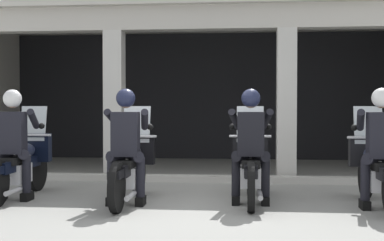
{
  "coord_description": "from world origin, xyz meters",
  "views": [
    {
      "loc": [
        0.76,
        -7.24,
        1.35
      ],
      "look_at": [
        0.0,
        0.38,
        1.14
      ],
      "focal_mm": 49.57,
      "sensor_mm": 36.0,
      "label": 1
    }
  ],
  "objects_px": {
    "police_officer_far_right": "(381,138)",
    "police_officer_center_right": "(251,136)",
    "motorcycle_center_right": "(250,166)",
    "motorcycle_far_right": "(375,169)",
    "motorcycle_center_left": "(131,166)",
    "police_officer_far_left": "(13,135)",
    "motorcycle_far_left": "(22,163)",
    "police_officer_center_left": "(126,136)"
  },
  "relations": [
    {
      "from": "police_officer_far_left",
      "to": "police_officer_far_right",
      "type": "xyz_separation_m",
      "value": [
        5.05,
        -0.17,
        0.0
      ]
    },
    {
      "from": "motorcycle_center_right",
      "to": "motorcycle_far_right",
      "type": "distance_m",
      "value": 1.69
    },
    {
      "from": "motorcycle_center_left",
      "to": "motorcycle_far_right",
      "type": "relative_size",
      "value": 1.0
    },
    {
      "from": "police_officer_center_left",
      "to": "motorcycle_center_right",
      "type": "xyz_separation_m",
      "value": [
        1.69,
        0.5,
        -0.44
      ]
    },
    {
      "from": "police_officer_far_left",
      "to": "police_officer_far_right",
      "type": "distance_m",
      "value": 5.06
    },
    {
      "from": "motorcycle_far_left",
      "to": "police_officer_far_right",
      "type": "height_order",
      "value": "police_officer_far_right"
    },
    {
      "from": "police_officer_far_right",
      "to": "police_officer_center_right",
      "type": "bearing_deg",
      "value": 158.64
    },
    {
      "from": "motorcycle_center_right",
      "to": "police_officer_far_left",
      "type": "bearing_deg",
      "value": 175.7
    },
    {
      "from": "motorcycle_far_right",
      "to": "police_officer_far_right",
      "type": "height_order",
      "value": "police_officer_far_right"
    },
    {
      "from": "motorcycle_center_left",
      "to": "motorcycle_center_right",
      "type": "bearing_deg",
      "value": -2.58
    },
    {
      "from": "motorcycle_center_left",
      "to": "motorcycle_center_right",
      "type": "xyz_separation_m",
      "value": [
        1.68,
        0.21,
        0.0
      ]
    },
    {
      "from": "police_officer_center_left",
      "to": "police_officer_far_right",
      "type": "bearing_deg",
      "value": -9.15
    },
    {
      "from": "police_officer_far_right",
      "to": "motorcycle_far_right",
      "type": "bearing_deg",
      "value": 74.31
    },
    {
      "from": "police_officer_far_left",
      "to": "motorcycle_center_left",
      "type": "xyz_separation_m",
      "value": [
        1.69,
        0.08,
        -0.44
      ]
    },
    {
      "from": "motorcycle_far_left",
      "to": "motorcycle_center_left",
      "type": "relative_size",
      "value": 1.0
    },
    {
      "from": "motorcycle_far_left",
      "to": "police_officer_far_right",
      "type": "bearing_deg",
      "value": -19.63
    },
    {
      "from": "police_officer_far_left",
      "to": "police_officer_center_right",
      "type": "xyz_separation_m",
      "value": [
        3.37,
        0.01,
        0.0
      ]
    },
    {
      "from": "police_officer_center_right",
      "to": "motorcycle_far_right",
      "type": "bearing_deg",
      "value": -5.56
    },
    {
      "from": "motorcycle_center_left",
      "to": "police_officer_center_left",
      "type": "bearing_deg",
      "value": -100.06
    },
    {
      "from": "police_officer_far_left",
      "to": "motorcycle_center_left",
      "type": "relative_size",
      "value": 0.78
    },
    {
      "from": "motorcycle_far_left",
      "to": "police_officer_far_right",
      "type": "distance_m",
      "value": 5.09
    },
    {
      "from": "motorcycle_center_right",
      "to": "police_officer_center_right",
      "type": "height_order",
      "value": "police_officer_center_right"
    },
    {
      "from": "motorcycle_center_left",
      "to": "motorcycle_far_right",
      "type": "bearing_deg",
      "value": -9.15
    },
    {
      "from": "motorcycle_center_left",
      "to": "police_officer_far_right",
      "type": "relative_size",
      "value": 1.29
    },
    {
      "from": "motorcycle_center_right",
      "to": "motorcycle_far_right",
      "type": "relative_size",
      "value": 1.0
    },
    {
      "from": "motorcycle_center_left",
      "to": "police_officer_far_right",
      "type": "distance_m",
      "value": 3.4
    },
    {
      "from": "police_officer_center_left",
      "to": "motorcycle_far_right",
      "type": "distance_m",
      "value": 3.41
    },
    {
      "from": "police_officer_far_left",
      "to": "police_officer_center_left",
      "type": "distance_m",
      "value": 1.7
    },
    {
      "from": "police_officer_center_left",
      "to": "motorcycle_center_right",
      "type": "relative_size",
      "value": 0.78
    },
    {
      "from": "motorcycle_far_right",
      "to": "motorcycle_center_left",
      "type": "bearing_deg",
      "value": 165.23
    },
    {
      "from": "motorcycle_center_left",
      "to": "police_officer_center_right",
      "type": "bearing_deg",
      "value": -12.18
    },
    {
      "from": "police_officer_far_right",
      "to": "police_officer_far_left",
      "type": "bearing_deg",
      "value": 162.68
    },
    {
      "from": "police_officer_far_left",
      "to": "police_officer_center_right",
      "type": "distance_m",
      "value": 3.37
    },
    {
      "from": "motorcycle_center_left",
      "to": "police_officer_center_left",
      "type": "xyz_separation_m",
      "value": [
        -0.0,
        -0.28,
        0.44
      ]
    },
    {
      "from": "police_officer_far_left",
      "to": "motorcycle_far_right",
      "type": "distance_m",
      "value": 5.07
    },
    {
      "from": "police_officer_far_left",
      "to": "motorcycle_center_left",
      "type": "height_order",
      "value": "police_officer_far_left"
    },
    {
      "from": "police_officer_far_left",
      "to": "police_officer_far_right",
      "type": "bearing_deg",
      "value": -16.43
    },
    {
      "from": "police_officer_far_left",
      "to": "motorcycle_center_right",
      "type": "xyz_separation_m",
      "value": [
        3.37,
        0.29,
        -0.44
      ]
    },
    {
      "from": "motorcycle_center_right",
      "to": "police_officer_center_right",
      "type": "bearing_deg",
      "value": -99.5
    },
    {
      "from": "motorcycle_center_left",
      "to": "police_officer_far_right",
      "type": "xyz_separation_m",
      "value": [
        3.37,
        -0.25,
        0.44
      ]
    },
    {
      "from": "motorcycle_center_right",
      "to": "police_officer_far_right",
      "type": "xyz_separation_m",
      "value": [
        1.68,
        -0.46,
        0.44
      ]
    },
    {
      "from": "police_officer_far_left",
      "to": "police_officer_center_left",
      "type": "relative_size",
      "value": 1.0
    }
  ]
}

